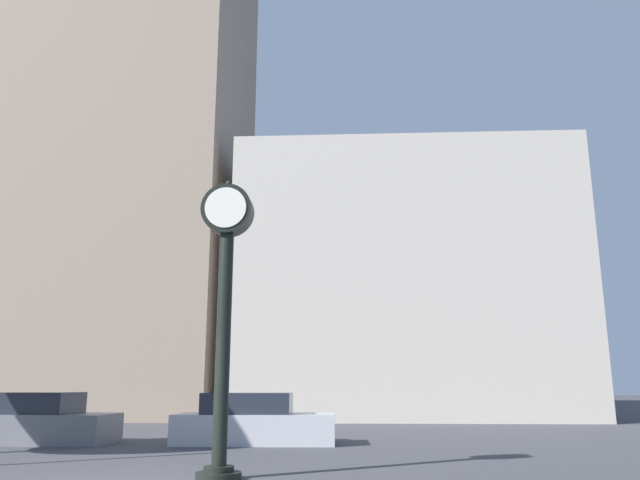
{
  "coord_description": "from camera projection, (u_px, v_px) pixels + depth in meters",
  "views": [
    {
      "loc": [
        3.93,
        -9.7,
        1.58
      ],
      "look_at": [
        2.89,
        10.8,
        6.39
      ],
      "focal_mm": 35.0,
      "sensor_mm": 36.0,
      "label": 1
    }
  ],
  "objects": [
    {
      "name": "building_tall_tower",
      "position": [
        118.0,
        58.0,
        37.89
      ],
      "size": [
        15.05,
        12.0,
        41.97
      ],
      "color": "gray",
      "rests_on": "ground_plane"
    },
    {
      "name": "car_grey",
      "position": [
        39.0,
        422.0,
        17.51
      ],
      "size": [
        4.13,
        1.98,
        1.4
      ],
      "rotation": [
        0.0,
        0.0,
        -0.04
      ],
      "color": "slate",
      "rests_on": "ground_plane"
    },
    {
      "name": "street_clock",
      "position": [
        225.0,
        290.0,
        11.53
      ],
      "size": [
        0.96,
        0.8,
        5.43
      ],
      "color": "black",
      "rests_on": "ground_plane"
    },
    {
      "name": "car_silver",
      "position": [
        253.0,
        422.0,
        17.39
      ],
      "size": [
        4.47,
        1.87,
        1.39
      ],
      "rotation": [
        0.0,
        0.0,
        0.02
      ],
      "color": "#BCBCC1",
      "rests_on": "ground_plane"
    },
    {
      "name": "building_storefront_row",
      "position": [
        402.0,
        290.0,
        33.79
      ],
      "size": [
        16.58,
        12.0,
        13.23
      ],
      "color": "beige",
      "rests_on": "ground_plane"
    }
  ]
}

